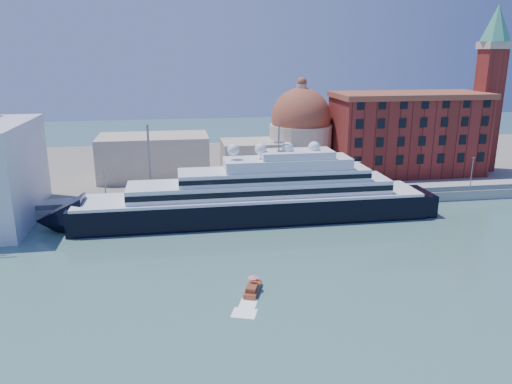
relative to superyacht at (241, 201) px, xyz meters
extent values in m
plane|color=#3A6562|center=(0.16, -23.00, -4.51)|extent=(400.00, 400.00, 0.00)
cube|color=gray|center=(0.16, 11.00, -3.26)|extent=(180.00, 10.00, 2.50)
cube|color=slate|center=(0.16, 52.00, -3.51)|extent=(260.00, 72.00, 2.00)
cube|color=slate|center=(0.16, 6.50, -1.41)|extent=(180.00, 0.10, 1.20)
cube|color=black|center=(2.38, 0.00, -2.32)|extent=(77.52, 11.93, 6.46)
cone|color=black|center=(-38.37, 0.00, -2.32)|extent=(9.94, 11.93, 11.93)
cube|color=black|center=(41.14, 0.00, -2.52)|extent=(5.96, 10.93, 5.96)
cube|color=white|center=(2.38, 0.00, 1.15)|extent=(75.54, 12.13, 0.60)
cube|color=white|center=(4.37, 0.00, 2.94)|extent=(57.65, 9.94, 2.98)
cube|color=black|center=(4.37, -4.97, 2.94)|extent=(57.65, 0.15, 1.19)
cube|color=white|center=(7.35, 0.00, 5.73)|extent=(41.74, 8.95, 2.58)
cube|color=white|center=(10.33, 0.00, 8.21)|extent=(27.83, 7.95, 2.39)
cube|color=white|center=(12.32, 0.00, 10.20)|extent=(15.90, 6.96, 1.59)
cylinder|color=slate|center=(8.34, 0.00, 14.37)|extent=(0.30, 0.30, 6.96)
sphere|color=white|center=(-1.60, 0.00, 11.59)|extent=(2.58, 2.58, 2.58)
sphere|color=white|center=(4.37, 0.00, 11.59)|extent=(2.58, 2.58, 2.58)
sphere|color=white|center=(10.33, 0.00, 11.59)|extent=(2.58, 2.58, 2.58)
sphere|color=white|center=(16.29, 0.00, 11.59)|extent=(2.58, 2.58, 2.58)
cube|color=white|center=(-49.68, -1.88, -2.55)|extent=(4.65, 3.54, 1.24)
cube|color=maroon|center=(-2.77, -34.33, -4.17)|extent=(3.76, 6.11, 0.97)
cube|color=maroon|center=(-3.09, -35.24, -3.35)|extent=(2.26, 2.79, 0.77)
cylinder|color=slate|center=(-2.61, -33.88, -2.96)|extent=(0.06, 0.06, 1.55)
cone|color=red|center=(-2.61, -33.88, -2.09)|extent=(1.74, 1.74, 0.39)
cube|color=maroon|center=(52.16, 29.00, 8.49)|extent=(42.00, 18.00, 22.00)
cube|color=brown|center=(52.16, 29.00, 19.99)|extent=(43.00, 19.00, 1.50)
cube|color=maroon|center=(76.16, 29.00, 14.99)|extent=(6.00, 6.00, 35.00)
cube|color=beige|center=(76.16, 29.00, 33.49)|extent=(7.00, 7.00, 2.00)
cone|color=#439579|center=(76.16, 29.00, 39.49)|extent=(8.40, 8.40, 10.00)
cylinder|color=beige|center=(22.16, 35.00, 4.49)|extent=(18.00, 18.00, 14.00)
sphere|color=brown|center=(22.16, 35.00, 13.49)|extent=(17.00, 17.00, 17.00)
cylinder|color=beige|center=(22.16, 35.00, 21.49)|extent=(3.00, 3.00, 3.00)
cube|color=beige|center=(8.16, 33.00, 2.49)|extent=(18.00, 14.00, 10.00)
cube|color=beige|center=(-19.84, 35.00, 3.49)|extent=(30.00, 16.00, 12.00)
cylinder|color=slate|center=(-29.84, 8.00, 1.99)|extent=(0.24, 0.24, 8.00)
cube|color=slate|center=(-29.84, 8.00, 6.09)|extent=(0.80, 0.30, 0.25)
cylinder|color=slate|center=(0.16, 8.00, 1.99)|extent=(0.24, 0.24, 8.00)
cube|color=slate|center=(0.16, 8.00, 6.09)|extent=(0.80, 0.30, 0.25)
cylinder|color=slate|center=(30.16, 8.00, 1.99)|extent=(0.24, 0.24, 8.00)
cube|color=slate|center=(30.16, 8.00, 6.09)|extent=(0.80, 0.30, 0.25)
cylinder|color=slate|center=(60.16, 8.00, 1.99)|extent=(0.24, 0.24, 8.00)
cube|color=slate|center=(60.16, 8.00, 6.09)|extent=(0.80, 0.30, 0.25)
cylinder|color=slate|center=(-19.84, 10.00, 6.99)|extent=(0.50, 0.50, 18.00)
camera|label=1|loc=(-13.73, -104.52, 31.92)|focal=35.00mm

